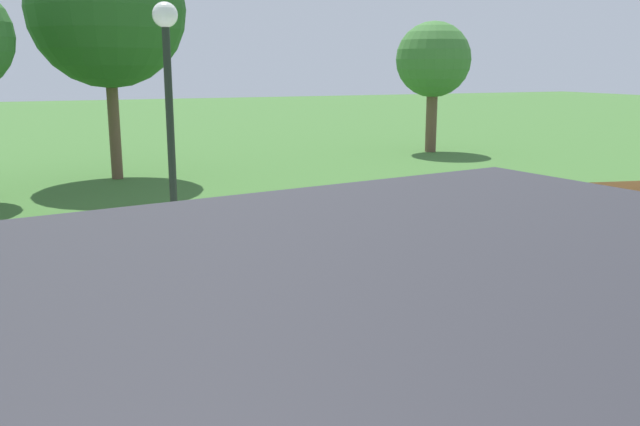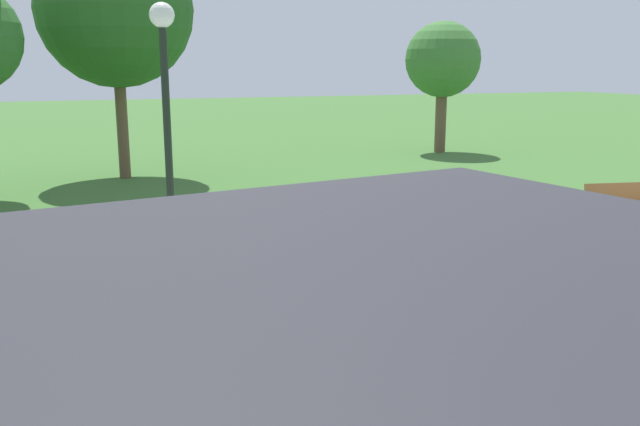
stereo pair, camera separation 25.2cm
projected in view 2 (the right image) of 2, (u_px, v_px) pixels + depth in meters
ground_plane at (343, 275)px, 10.55m from camera, size 120.00×120.00×0.00m
path_paving at (421, 329)px, 8.38m from camera, size 38.71×5.51×0.01m
bench_2 at (627, 204)px, 13.60m from camera, size 1.80×0.84×0.89m
bench_3 at (537, 220)px, 12.22m from camera, size 1.79×0.70×0.89m
bench_4 at (415, 236)px, 11.03m from camera, size 1.76×0.55×0.89m
bench_5 at (259, 253)px, 10.05m from camera, size 1.76×0.55×0.89m
bench_6 at (68, 268)px, 9.29m from camera, size 1.79×0.70×0.89m
tree_1 at (443, 61)px, 24.97m from camera, size 2.79×2.79×4.85m
tree_2 at (115, 10)px, 18.73m from camera, size 4.33×4.33×6.91m
lamp_post at (166, 99)px, 8.71m from camera, size 0.32×0.32×3.99m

